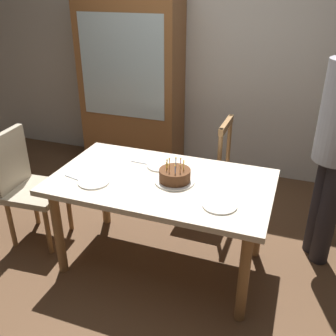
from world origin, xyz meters
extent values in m
plane|color=brown|center=(0.00, 0.00, 0.00)|extent=(6.40, 6.40, 0.00)
cube|color=beige|center=(0.00, 1.85, 1.30)|extent=(6.40, 0.10, 2.60)
cube|color=beige|center=(0.00, 0.00, 0.72)|extent=(1.55, 0.89, 0.04)
cylinder|color=#9E7042|center=(-0.68, -0.35, 0.35)|extent=(0.07, 0.07, 0.70)
cylinder|color=#9E7042|center=(0.68, -0.35, 0.35)|extent=(0.07, 0.07, 0.70)
cylinder|color=#9E7042|center=(-0.68, 0.35, 0.35)|extent=(0.07, 0.07, 0.70)
cylinder|color=#9E7042|center=(0.68, 0.35, 0.35)|extent=(0.07, 0.07, 0.70)
cylinder|color=silver|center=(0.10, 0.00, 0.74)|extent=(0.28, 0.28, 0.01)
cylinder|color=#563019|center=(0.10, 0.00, 0.79)|extent=(0.22, 0.22, 0.08)
cylinder|color=yellow|center=(0.16, 0.01, 0.86)|extent=(0.01, 0.01, 0.05)
sphere|color=#FFC64C|center=(0.16, 0.01, 0.89)|extent=(0.01, 0.01, 0.01)
cylinder|color=#D872CC|center=(0.15, 0.03, 0.86)|extent=(0.01, 0.01, 0.05)
sphere|color=#FFC64C|center=(0.15, 0.03, 0.89)|extent=(0.01, 0.01, 0.01)
cylinder|color=#D872CC|center=(0.12, 0.06, 0.86)|extent=(0.01, 0.01, 0.05)
sphere|color=#FFC64C|center=(0.12, 0.06, 0.89)|extent=(0.01, 0.01, 0.01)
cylinder|color=#4C7FE5|center=(0.09, 0.06, 0.86)|extent=(0.01, 0.01, 0.05)
sphere|color=#FFC64C|center=(0.09, 0.06, 0.89)|extent=(0.01, 0.01, 0.01)
cylinder|color=#F2994C|center=(0.05, 0.03, 0.86)|extent=(0.01, 0.01, 0.05)
sphere|color=#FFC64C|center=(0.05, 0.03, 0.89)|extent=(0.01, 0.01, 0.01)
cylinder|color=yellow|center=(0.04, 0.01, 0.86)|extent=(0.01, 0.01, 0.05)
sphere|color=#FFC64C|center=(0.04, 0.01, 0.89)|extent=(0.01, 0.01, 0.01)
cylinder|color=yellow|center=(0.05, -0.03, 0.86)|extent=(0.01, 0.01, 0.05)
sphere|color=#FFC64C|center=(0.05, -0.03, 0.89)|extent=(0.01, 0.01, 0.01)
cylinder|color=#F2994C|center=(0.08, -0.05, 0.86)|extent=(0.01, 0.01, 0.05)
sphere|color=#FFC64C|center=(0.08, -0.05, 0.89)|extent=(0.01, 0.01, 0.01)
cylinder|color=#4C7FE5|center=(0.12, -0.05, 0.86)|extent=(0.01, 0.01, 0.05)
sphere|color=#FFC64C|center=(0.12, -0.05, 0.89)|extent=(0.01, 0.01, 0.01)
cylinder|color=#F2994C|center=(0.15, -0.03, 0.86)|extent=(0.01, 0.01, 0.05)
sphere|color=#FFC64C|center=(0.15, -0.03, 0.89)|extent=(0.01, 0.01, 0.01)
cylinder|color=white|center=(-0.43, -0.20, 0.74)|extent=(0.22, 0.22, 0.01)
cylinder|color=white|center=(-0.08, 0.20, 0.74)|extent=(0.22, 0.22, 0.01)
cylinder|color=white|center=(0.47, -0.20, 0.74)|extent=(0.22, 0.22, 0.01)
cube|color=silver|center=(-0.59, -0.20, 0.74)|extent=(0.18, 0.06, 0.01)
cube|color=silver|center=(-0.24, 0.20, 0.74)|extent=(0.18, 0.03, 0.01)
cube|color=tan|center=(0.09, 0.77, 0.45)|extent=(0.44, 0.44, 0.05)
cylinder|color=#9E7042|center=(-0.08, 0.94, 0.21)|extent=(0.04, 0.04, 0.42)
cylinder|color=#9E7042|center=(-0.08, 0.60, 0.21)|extent=(0.04, 0.04, 0.42)
cylinder|color=#9E7042|center=(0.26, 0.93, 0.21)|extent=(0.04, 0.04, 0.42)
cylinder|color=#9E7042|center=(0.26, 0.59, 0.21)|extent=(0.04, 0.04, 0.42)
cylinder|color=#9E7042|center=(0.29, 0.94, 0.70)|extent=(0.04, 0.04, 0.50)
cylinder|color=#9E7042|center=(0.29, 0.58, 0.70)|extent=(0.04, 0.04, 0.50)
cube|color=#9E7042|center=(0.29, 0.76, 0.92)|extent=(0.04, 0.40, 0.06)
cube|color=tan|center=(-1.08, -0.05, 0.45)|extent=(0.47, 0.47, 0.05)
cylinder|color=#9E7042|center=(-0.89, -0.20, 0.21)|extent=(0.04, 0.04, 0.42)
cylinder|color=#9E7042|center=(-0.92, 0.14, 0.21)|extent=(0.04, 0.04, 0.42)
cylinder|color=#9E7042|center=(-1.23, -0.23, 0.21)|extent=(0.04, 0.04, 0.42)
cylinder|color=#9E7042|center=(-1.26, 0.11, 0.21)|extent=(0.04, 0.04, 0.42)
cube|color=tan|center=(-1.28, -0.06, 0.70)|extent=(0.08, 0.40, 0.50)
cylinder|color=#262328|center=(1.11, 0.57, 0.42)|extent=(0.14, 0.14, 0.85)
cylinder|color=#262328|center=(1.16, 0.45, 0.42)|extent=(0.14, 0.14, 0.85)
cube|color=brown|center=(-0.94, 1.56, 0.95)|extent=(1.10, 0.44, 1.90)
cube|color=silver|center=(-0.94, 1.34, 1.20)|extent=(0.94, 0.01, 1.04)
camera|label=1|loc=(0.85, -2.20, 2.00)|focal=40.44mm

